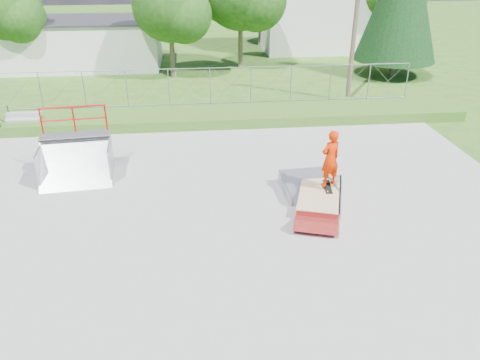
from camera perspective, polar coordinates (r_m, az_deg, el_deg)
The scene contains 14 objects.
ground at distance 14.16m, azimuth -1.46°, elevation -5.51°, with size 120.00×120.00×0.00m, color #2A5919.
concrete_pad at distance 14.15m, azimuth -1.46°, elevation -5.44°, with size 20.00×16.00×0.04m, color #969694.
grass_berm at distance 22.67m, azimuth -3.46°, elevation 7.88°, with size 24.00×3.00×0.50m, color #2A5919.
grind_box at distance 15.49m, azimuth 9.68°, elevation -2.02°, with size 2.07×2.96×0.40m.
quarter_pipe at distance 17.32m, azimuth -19.60°, elevation 3.65°, with size 2.42×2.05×2.42m, color #93969A, non-canonical shape.
flat_bank_ramp at distance 15.92m, azimuth 8.35°, elevation -0.83°, with size 1.71×1.82×0.52m, color #93969A, non-canonical shape.
skateboard at distance 15.61m, azimuth 10.64°, elevation -0.85°, with size 0.22×0.80×0.02m, color black.
skater at distance 15.20m, azimuth 10.93°, elevation 2.32°, with size 0.69×0.45×1.90m, color red.
concrete_stairs at distance 23.13m, azimuth -25.02°, elevation 6.17°, with size 1.50×1.60×0.80m, color #969694, non-canonical shape.
chain_link_fence at distance 23.29m, azimuth -3.67°, elevation 11.35°, with size 20.00×0.06×1.80m, color gray, non-canonical shape.
utility_building_flat at distance 35.20m, azimuth -18.25°, elevation 15.55°, with size 10.00×6.00×3.00m, color silver.
utility_pole at distance 25.62m, azimuth 13.87°, elevation 18.03°, with size 0.24×0.24×8.00m, color brown.
tree_left_near at distance 29.97m, azimuth -8.11°, elevation 20.13°, with size 4.76×4.48×6.65m.
tree_left_far at distance 33.79m, azimuth -26.12°, elevation 18.05°, with size 4.42×4.16×6.18m.
Camera 1 is at (-0.90, -11.94, 7.54)m, focal length 35.00 mm.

